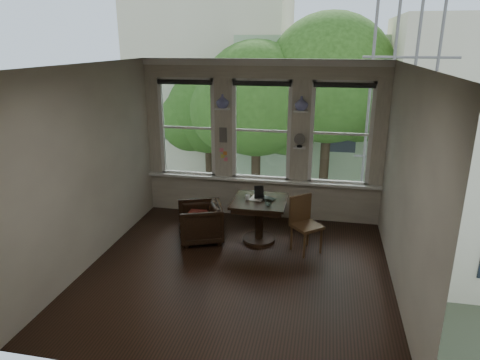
% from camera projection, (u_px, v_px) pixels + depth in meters
% --- Properties ---
extents(ground, '(4.50, 4.50, 0.00)m').
position_uv_depth(ground, '(237.00, 271.00, 6.44)').
color(ground, black).
rests_on(ground, ground).
extents(ceiling, '(4.50, 4.50, 0.00)m').
position_uv_depth(ceiling, '(237.00, 65.00, 5.51)').
color(ceiling, silver).
rests_on(ceiling, ground).
extents(wall_back, '(4.50, 0.00, 4.50)m').
position_uv_depth(wall_back, '(261.00, 141.00, 8.07)').
color(wall_back, beige).
rests_on(wall_back, ground).
extents(wall_front, '(4.50, 0.00, 4.50)m').
position_uv_depth(wall_front, '(186.00, 248.00, 3.88)').
color(wall_front, beige).
rests_on(wall_front, ground).
extents(wall_left, '(0.00, 4.50, 4.50)m').
position_uv_depth(wall_left, '(90.00, 167.00, 6.40)').
color(wall_left, beige).
rests_on(wall_left, ground).
extents(wall_right, '(0.00, 4.50, 4.50)m').
position_uv_depth(wall_right, '(406.00, 186.00, 5.55)').
color(wall_right, beige).
rests_on(wall_right, ground).
extents(window_left, '(1.10, 0.12, 1.90)m').
position_uv_depth(window_left, '(188.00, 128.00, 8.29)').
color(window_left, white).
rests_on(window_left, ground).
extents(window_center, '(1.10, 0.12, 1.90)m').
position_uv_depth(window_center, '(262.00, 130.00, 8.01)').
color(window_center, white).
rests_on(window_center, ground).
extents(window_right, '(1.10, 0.12, 1.90)m').
position_uv_depth(window_right, '(341.00, 134.00, 7.74)').
color(window_right, white).
rests_on(window_right, ground).
extents(shelf_left, '(0.26, 0.16, 0.03)m').
position_uv_depth(shelf_left, '(223.00, 109.00, 7.93)').
color(shelf_left, white).
rests_on(shelf_left, ground).
extents(shelf_right, '(0.26, 0.16, 0.03)m').
position_uv_depth(shelf_right, '(301.00, 111.00, 7.66)').
color(shelf_right, white).
rests_on(shelf_right, ground).
extents(intercom, '(0.14, 0.06, 0.28)m').
position_uv_depth(intercom, '(223.00, 135.00, 8.11)').
color(intercom, '#59544F').
rests_on(intercom, ground).
extents(sticky_notes, '(0.16, 0.01, 0.24)m').
position_uv_depth(sticky_notes, '(224.00, 153.00, 8.23)').
color(sticky_notes, pink).
rests_on(sticky_notes, ground).
extents(desk_fan, '(0.20, 0.20, 0.24)m').
position_uv_depth(desk_fan, '(300.00, 142.00, 7.81)').
color(desk_fan, '#59544F').
rests_on(desk_fan, ground).
extents(vase_left, '(0.24, 0.24, 0.25)m').
position_uv_depth(vase_left, '(222.00, 101.00, 7.89)').
color(vase_left, silver).
rests_on(vase_left, shelf_left).
extents(vase_right, '(0.24, 0.24, 0.25)m').
position_uv_depth(vase_right, '(301.00, 103.00, 7.61)').
color(vase_right, silver).
rests_on(vase_right, shelf_right).
extents(table, '(0.90, 0.90, 0.75)m').
position_uv_depth(table, '(259.00, 221.00, 7.30)').
color(table, black).
rests_on(table, ground).
extents(armchair_left, '(0.95, 0.93, 0.67)m').
position_uv_depth(armchair_left, '(200.00, 222.00, 7.33)').
color(armchair_left, black).
rests_on(armchair_left, ground).
extents(cushion_red, '(0.45, 0.45, 0.06)m').
position_uv_depth(cushion_red, '(200.00, 216.00, 7.30)').
color(cushion_red, maroon).
rests_on(cushion_red, armchair_left).
extents(side_chair_right, '(0.59, 0.59, 0.92)m').
position_uv_depth(side_chair_right, '(307.00, 226.00, 6.89)').
color(side_chair_right, '#492A1A').
rests_on(side_chair_right, ground).
extents(laptop, '(0.42, 0.35, 0.03)m').
position_uv_depth(laptop, '(264.00, 199.00, 7.18)').
color(laptop, black).
rests_on(laptop, table).
extents(mug, '(0.11, 0.11, 0.09)m').
position_uv_depth(mug, '(248.00, 197.00, 7.18)').
color(mug, white).
rests_on(mug, table).
extents(drinking_glass, '(0.13, 0.13, 0.09)m').
position_uv_depth(drinking_glass, '(268.00, 203.00, 6.91)').
color(drinking_glass, white).
rests_on(drinking_glass, table).
extents(tablet, '(0.18, 0.12, 0.22)m').
position_uv_depth(tablet, '(259.00, 192.00, 7.23)').
color(tablet, black).
rests_on(tablet, table).
extents(papers, '(0.26, 0.33, 0.00)m').
position_uv_depth(papers, '(257.00, 198.00, 7.28)').
color(papers, silver).
rests_on(papers, table).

